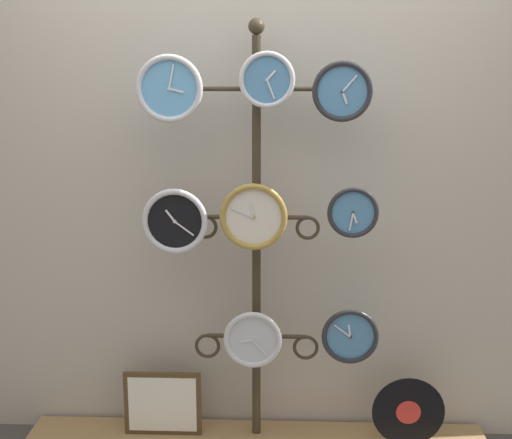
{
  "coord_description": "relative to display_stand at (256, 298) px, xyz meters",
  "views": [
    {
      "loc": [
        0.12,
        -2.75,
        1.8
      ],
      "look_at": [
        0.0,
        0.36,
        1.13
      ],
      "focal_mm": 50.0,
      "sensor_mm": 36.0,
      "label": 1
    }
  ],
  "objects": [
    {
      "name": "clock_bottom_center",
      "position": [
        -0.01,
        -0.08,
        -0.17
      ],
      "size": [
        0.27,
        0.04,
        0.27
      ],
      "color": "silver"
    },
    {
      "name": "clock_middle_center",
      "position": [
        -0.01,
        -0.1,
        0.41
      ],
      "size": [
        0.3,
        0.04,
        0.3
      ],
      "color": "silver"
    },
    {
      "name": "picture_frame",
      "position": [
        -0.45,
        -0.03,
        -0.52
      ],
      "size": [
        0.37,
        0.02,
        0.32
      ],
      "color": "#4C381E",
      "rests_on": "low_shelf"
    },
    {
      "name": "clock_bottom_right",
      "position": [
        0.43,
        -0.09,
        -0.14
      ],
      "size": [
        0.26,
        0.04,
        0.26
      ],
      "color": "#4C84B2"
    },
    {
      "name": "clock_top_left",
      "position": [
        -0.36,
        -0.11,
        0.96
      ],
      "size": [
        0.29,
        0.04,
        0.29
      ],
      "color": "#60A8DB"
    },
    {
      "name": "clock_top_center",
      "position": [
        0.05,
        -0.08,
        1.0
      ],
      "size": [
        0.24,
        0.04,
        0.24
      ],
      "color": "#4C84B2"
    },
    {
      "name": "clock_middle_right",
      "position": [
        0.43,
        -0.1,
        0.43
      ],
      "size": [
        0.23,
        0.04,
        0.23
      ],
      "color": "#4C84B2"
    },
    {
      "name": "clock_top_right",
      "position": [
        0.37,
        -0.09,
        0.95
      ],
      "size": [
        0.26,
        0.04,
        0.26
      ],
      "color": "#4C84B2"
    },
    {
      "name": "shop_wall",
      "position": [
        -0.0,
        0.16,
        0.66
      ],
      "size": [
        4.4,
        0.04,
        2.8
      ],
      "color": "#BCB2A3",
      "rests_on": "ground_plane"
    },
    {
      "name": "vinyl_record",
      "position": [
        0.71,
        -0.09,
        -0.51
      ],
      "size": [
        0.34,
        0.01,
        0.34
      ],
      "color": "black",
      "rests_on": "low_shelf"
    },
    {
      "name": "display_stand",
      "position": [
        0.0,
        0.0,
        0.0
      ],
      "size": [
        0.74,
        0.34,
        2.0
      ],
      "color": "#382D1E",
      "rests_on": "ground_plane"
    },
    {
      "name": "clock_middle_left",
      "position": [
        -0.36,
        -0.1,
        0.39
      ],
      "size": [
        0.29,
        0.04,
        0.29
      ],
      "color": "black"
    }
  ]
}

